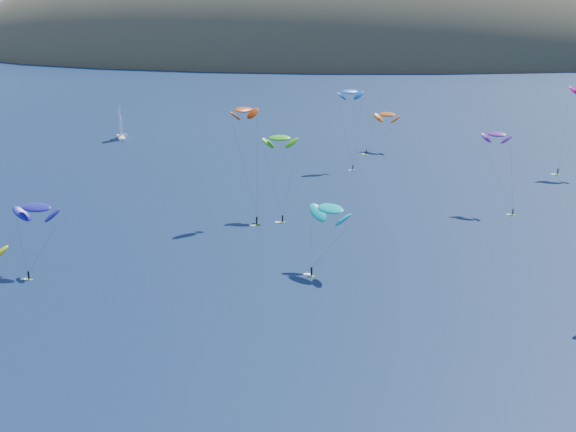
% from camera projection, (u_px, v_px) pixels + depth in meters
% --- Properties ---
extents(island, '(730.00, 300.00, 210.00)m').
position_uv_depth(island, '(363.00, 66.00, 627.64)').
color(island, '#3D3526').
rests_on(island, ground).
extents(sailboat, '(10.27, 9.55, 12.26)m').
position_uv_depth(sailboat, '(121.00, 136.00, 286.96)').
color(sailboat, white).
rests_on(sailboat, ground).
extents(kitesurfer_3, '(8.36, 10.55, 20.91)m').
position_uv_depth(kitesurfer_3, '(280.00, 138.00, 191.52)').
color(kitesurfer_3, '#C6D717').
rests_on(kitesurfer_3, ground).
extents(kitesurfer_4, '(8.95, 9.38, 25.04)m').
position_uv_depth(kitesurfer_4, '(350.00, 92.00, 239.49)').
color(kitesurfer_4, '#C6D717').
rests_on(kitesurfer_4, ground).
extents(kitesurfer_5, '(10.33, 10.42, 14.99)m').
position_uv_depth(kitesurfer_5, '(330.00, 209.00, 155.84)').
color(kitesurfer_5, '#C6D717').
rests_on(kitesurfer_5, ground).
extents(kitesurfer_6, '(8.55, 9.87, 20.55)m').
position_uv_depth(kitesurfer_6, '(497.00, 135.00, 196.22)').
color(kitesurfer_6, '#C6D717').
rests_on(kitesurfer_6, ground).
extents(kitesurfer_9, '(7.94, 10.60, 28.09)m').
position_uv_depth(kitesurfer_9, '(244.00, 110.00, 185.98)').
color(kitesurfer_9, '#C6D717').
rests_on(kitesurfer_9, ground).
extents(kitesurfer_10, '(9.68, 9.38, 15.13)m').
position_uv_depth(kitesurfer_10, '(36.00, 208.00, 155.64)').
color(kitesurfer_10, '#C6D717').
rests_on(kitesurfer_10, ground).
extents(kitesurfer_11, '(12.37, 12.98, 14.38)m').
position_uv_depth(kitesurfer_11, '(387.00, 114.00, 265.99)').
color(kitesurfer_11, '#C6D717').
rests_on(kitesurfer_11, ground).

